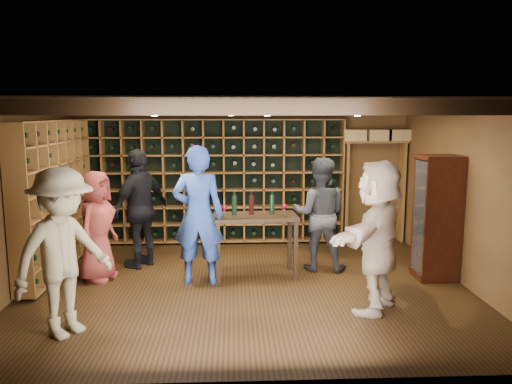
{
  "coord_description": "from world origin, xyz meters",
  "views": [
    {
      "loc": [
        -0.17,
        -6.62,
        2.36
      ],
      "look_at": [
        0.14,
        0.2,
        1.28
      ],
      "focal_mm": 35.0,
      "sensor_mm": 36.0,
      "label": 1
    }
  ],
  "objects_px": {
    "guest_red_floral": "(97,226)",
    "guest_beige": "(378,236)",
    "man_blue_shirt": "(198,215)",
    "guest_khaki": "(63,253)",
    "man_grey_suit": "(320,214)",
    "display_cabinet": "(437,220)",
    "guest_woman_black": "(141,208)",
    "tasting_table": "(255,222)"
  },
  "relations": [
    {
      "from": "guest_red_floral",
      "to": "guest_beige",
      "type": "height_order",
      "value": "guest_beige"
    },
    {
      "from": "man_blue_shirt",
      "to": "guest_khaki",
      "type": "distance_m",
      "value": 2.08
    },
    {
      "from": "man_blue_shirt",
      "to": "man_grey_suit",
      "type": "relative_size",
      "value": 1.13
    },
    {
      "from": "display_cabinet",
      "to": "man_grey_suit",
      "type": "distance_m",
      "value": 1.67
    },
    {
      "from": "man_blue_shirt",
      "to": "man_grey_suit",
      "type": "distance_m",
      "value": 1.87
    },
    {
      "from": "guest_woman_black",
      "to": "display_cabinet",
      "type": "bearing_deg",
      "value": 115.05
    },
    {
      "from": "guest_khaki",
      "to": "guest_beige",
      "type": "height_order",
      "value": "guest_beige"
    },
    {
      "from": "man_grey_suit",
      "to": "man_blue_shirt",
      "type": "bearing_deg",
      "value": 28.82
    },
    {
      "from": "tasting_table",
      "to": "man_blue_shirt",
      "type": "bearing_deg",
      "value": -164.65
    },
    {
      "from": "man_grey_suit",
      "to": "guest_khaki",
      "type": "xyz_separation_m",
      "value": [
        -3.1,
        -2.15,
        0.05
      ]
    },
    {
      "from": "guest_red_floral",
      "to": "guest_woman_black",
      "type": "height_order",
      "value": "guest_woman_black"
    },
    {
      "from": "guest_woman_black",
      "to": "guest_khaki",
      "type": "distance_m",
      "value": 2.45
    },
    {
      "from": "man_blue_shirt",
      "to": "guest_beige",
      "type": "bearing_deg",
      "value": 157.01
    },
    {
      "from": "guest_beige",
      "to": "tasting_table",
      "type": "bearing_deg",
      "value": -98.11
    },
    {
      "from": "guest_red_floral",
      "to": "guest_woman_black",
      "type": "distance_m",
      "value": 0.81
    },
    {
      "from": "man_blue_shirt",
      "to": "guest_woman_black",
      "type": "height_order",
      "value": "man_blue_shirt"
    },
    {
      "from": "man_grey_suit",
      "to": "guest_woman_black",
      "type": "relative_size",
      "value": 0.93
    },
    {
      "from": "guest_woman_black",
      "to": "tasting_table",
      "type": "relative_size",
      "value": 1.48
    },
    {
      "from": "man_blue_shirt",
      "to": "guest_woman_black",
      "type": "xyz_separation_m",
      "value": [
        -0.94,
        0.81,
        -0.05
      ]
    },
    {
      "from": "display_cabinet",
      "to": "guest_khaki",
      "type": "relative_size",
      "value": 0.97
    },
    {
      "from": "display_cabinet",
      "to": "guest_woman_black",
      "type": "distance_m",
      "value": 4.39
    },
    {
      "from": "display_cabinet",
      "to": "guest_khaki",
      "type": "height_order",
      "value": "guest_khaki"
    },
    {
      "from": "display_cabinet",
      "to": "tasting_table",
      "type": "relative_size",
      "value": 1.42
    },
    {
      "from": "display_cabinet",
      "to": "guest_woman_black",
      "type": "xyz_separation_m",
      "value": [
        -4.32,
        0.77,
        0.06
      ]
    },
    {
      "from": "display_cabinet",
      "to": "guest_red_floral",
      "type": "bearing_deg",
      "value": 178.25
    },
    {
      "from": "guest_woman_black",
      "to": "man_blue_shirt",
      "type": "bearing_deg",
      "value": 84.35
    },
    {
      "from": "guest_red_floral",
      "to": "guest_khaki",
      "type": "bearing_deg",
      "value": -162.57
    },
    {
      "from": "man_grey_suit",
      "to": "tasting_table",
      "type": "bearing_deg",
      "value": 27.21
    },
    {
      "from": "man_grey_suit",
      "to": "guest_woman_black",
      "type": "bearing_deg",
      "value": 6.42
    },
    {
      "from": "guest_khaki",
      "to": "tasting_table",
      "type": "xyz_separation_m",
      "value": [
        2.11,
        1.88,
        -0.11
      ]
    },
    {
      "from": "display_cabinet",
      "to": "guest_beige",
      "type": "relative_size",
      "value": 0.96
    },
    {
      "from": "display_cabinet",
      "to": "guest_beige",
      "type": "distance_m",
      "value": 1.62
    },
    {
      "from": "guest_khaki",
      "to": "guest_beige",
      "type": "bearing_deg",
      "value": -45.97
    },
    {
      "from": "man_blue_shirt",
      "to": "guest_beige",
      "type": "xyz_separation_m",
      "value": [
        2.2,
        -1.07,
        -0.05
      ]
    },
    {
      "from": "man_grey_suit",
      "to": "guest_woman_black",
      "type": "distance_m",
      "value": 2.74
    },
    {
      "from": "guest_beige",
      "to": "tasting_table",
      "type": "distance_m",
      "value": 1.95
    },
    {
      "from": "guest_red_floral",
      "to": "guest_khaki",
      "type": "height_order",
      "value": "guest_khaki"
    },
    {
      "from": "display_cabinet",
      "to": "guest_khaki",
      "type": "bearing_deg",
      "value": -160.61
    },
    {
      "from": "man_blue_shirt",
      "to": "guest_beige",
      "type": "height_order",
      "value": "man_blue_shirt"
    },
    {
      "from": "man_grey_suit",
      "to": "guest_red_floral",
      "type": "distance_m",
      "value": 3.25
    },
    {
      "from": "man_grey_suit",
      "to": "tasting_table",
      "type": "distance_m",
      "value": 1.02
    },
    {
      "from": "man_grey_suit",
      "to": "tasting_table",
      "type": "relative_size",
      "value": 1.39
    }
  ]
}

